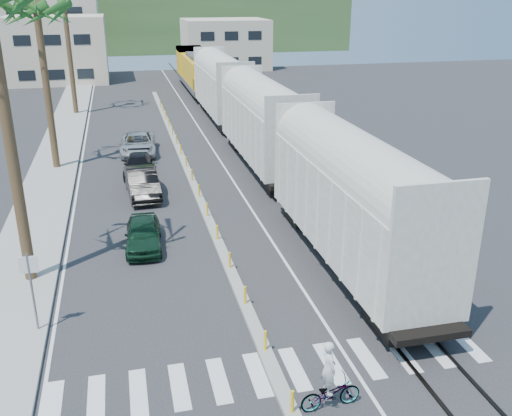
{
  "coord_description": "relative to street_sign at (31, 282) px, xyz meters",
  "views": [
    {
      "loc": [
        -3.92,
        -16.09,
        11.07
      ],
      "look_at": [
        1.57,
        6.83,
        2.0
      ],
      "focal_mm": 40.0,
      "sensor_mm": 36.0,
      "label": 1
    }
  ],
  "objects": [
    {
      "name": "cyclist",
      "position": [
        8.43,
        -5.89,
        -1.27
      ],
      "size": [
        0.89,
        1.88,
        2.19
      ],
      "rotation": [
        0.0,
        0.0,
        1.65
      ],
      "color": "#9EA0A5",
      "rests_on": "ground"
    },
    {
      "name": "car_second",
      "position": [
        4.24,
        13.32,
        -1.19
      ],
      "size": [
        2.29,
        4.97,
        1.57
      ],
      "primitive_type": "imported",
      "rotation": [
        0.0,
        0.0,
        0.07
      ],
      "color": "black",
      "rests_on": "ground"
    },
    {
      "name": "car_third",
      "position": [
        4.19,
        17.48,
        -1.36
      ],
      "size": [
        2.46,
        4.53,
        1.23
      ],
      "primitive_type": "imported",
      "rotation": [
        0.0,
        0.0,
        -0.09
      ],
      "color": "black",
      "rests_on": "ground"
    },
    {
      "name": "crosswalk",
      "position": [
        7.3,
        -4.0,
        -1.97
      ],
      "size": [
        14.0,
        2.2,
        0.01
      ],
      "primitive_type": "cube",
      "color": "silver",
      "rests_on": "ground"
    },
    {
      "name": "sidewalk",
      "position": [
        -1.2,
        23.0,
        -1.9
      ],
      "size": [
        3.0,
        90.0,
        0.15
      ],
      "primitive_type": "cube",
      "color": "gray",
      "rests_on": "ground"
    },
    {
      "name": "car_rear",
      "position": [
        4.42,
        22.47,
        -1.24
      ],
      "size": [
        3.01,
        5.53,
        1.46
      ],
      "primitive_type": "imported",
      "rotation": [
        0.0,
        0.0,
        -0.06
      ],
      "color": "#B4B6BA",
      "rests_on": "ground"
    },
    {
      "name": "median",
      "position": [
        7.3,
        17.96,
        -1.88
      ],
      "size": [
        0.45,
        60.0,
        0.85
      ],
      "color": "gray",
      "rests_on": "ground"
    },
    {
      "name": "hillside",
      "position": [
        7.3,
        98.0,
        4.03
      ],
      "size": [
        80.0,
        20.0,
        12.0
      ],
      "primitive_type": "cube",
      "color": "#385628",
      "rests_on": "ground"
    },
    {
      "name": "rails",
      "position": [
        12.3,
        26.0,
        -1.94
      ],
      "size": [
        1.56,
        100.0,
        0.06
      ],
      "color": "black",
      "rests_on": "ground"
    },
    {
      "name": "lane_markings",
      "position": [
        5.15,
        23.0,
        -1.97
      ],
      "size": [
        9.42,
        90.0,
        0.01
      ],
      "color": "silver",
      "rests_on": "ground"
    },
    {
      "name": "car_lead",
      "position": [
        3.92,
        6.21,
        -1.29
      ],
      "size": [
        2.02,
        4.14,
        1.35
      ],
      "primitive_type": "imported",
      "rotation": [
        0.0,
        0.0,
        -0.05
      ],
      "color": "black",
      "rests_on": "ground"
    },
    {
      "name": "buildings",
      "position": [
        0.89,
        69.66,
        2.39
      ],
      "size": [
        38.0,
        27.0,
        10.0
      ],
      "color": "#BEB097",
      "rests_on": "ground"
    },
    {
      "name": "freight_train",
      "position": [
        12.3,
        22.98,
        0.93
      ],
      "size": [
        3.0,
        60.94,
        5.85
      ],
      "color": "#B2B0A3",
      "rests_on": "ground"
    },
    {
      "name": "street_sign",
      "position": [
        0.0,
        0.0,
        0.0
      ],
      "size": [
        0.6,
        0.08,
        3.0
      ],
      "color": "slate",
      "rests_on": "ground"
    },
    {
      "name": "ground",
      "position": [
        7.3,
        -2.0,
        -1.97
      ],
      "size": [
        140.0,
        140.0,
        0.0
      ],
      "primitive_type": "plane",
      "color": "#28282B",
      "rests_on": "ground"
    }
  ]
}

